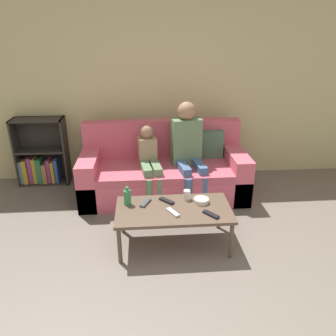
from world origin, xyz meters
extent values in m
cube|color=beige|center=(0.00, 2.95, 1.30)|extent=(12.00, 0.06, 2.60)
cube|color=#DB5B70|center=(-0.11, 2.27, 0.16)|extent=(2.06, 0.89, 0.33)
cube|color=#C95467|center=(-0.11, 2.18, 0.38)|extent=(1.62, 0.71, 0.10)
cube|color=#DB5B70|center=(-0.11, 2.62, 0.66)|extent=(2.06, 0.18, 0.48)
cube|color=#DB5B70|center=(-1.03, 2.27, 0.29)|extent=(0.22, 0.89, 0.59)
cube|color=#DB5B70|center=(0.81, 2.27, 0.29)|extent=(0.22, 0.89, 0.59)
cube|color=#4C7556|center=(0.50, 2.47, 0.61)|extent=(0.36, 0.12, 0.36)
cube|color=#332D28|center=(-2.07, 2.77, 0.46)|extent=(0.02, 0.28, 0.92)
cube|color=#332D28|center=(-1.42, 2.77, 0.46)|extent=(0.02, 0.28, 0.92)
cube|color=#332D28|center=(-1.75, 2.90, 0.46)|extent=(0.67, 0.02, 0.92)
cube|color=#332D28|center=(-1.75, 2.77, 0.01)|extent=(0.67, 0.28, 0.02)
cube|color=#332D28|center=(-1.75, 2.77, 0.48)|extent=(0.63, 0.28, 0.02)
cube|color=#332D28|center=(-1.75, 2.77, 0.91)|extent=(0.67, 0.28, 0.02)
cube|color=#6699A8|center=(-2.04, 2.76, 0.18)|extent=(0.04, 0.19, 0.32)
cube|color=gold|center=(-1.99, 2.77, 0.19)|extent=(0.06, 0.22, 0.33)
cube|color=#993D84|center=(-1.92, 2.76, 0.21)|extent=(0.05, 0.18, 0.37)
cube|color=gold|center=(-1.87, 2.76, 0.20)|extent=(0.05, 0.18, 0.35)
cube|color=#2D7A4C|center=(-1.80, 2.76, 0.20)|extent=(0.07, 0.20, 0.35)
cube|color=#B77542|center=(-1.73, 2.77, 0.16)|extent=(0.06, 0.23, 0.27)
cube|color=#993D84|center=(-1.68, 2.76, 0.19)|extent=(0.05, 0.18, 0.33)
cube|color=gold|center=(-1.62, 2.76, 0.17)|extent=(0.04, 0.20, 0.30)
cube|color=#33519E|center=(-1.57, 2.77, 0.19)|extent=(0.04, 0.23, 0.34)
cylinder|color=brown|center=(-0.61, 0.94, 0.19)|extent=(0.04, 0.04, 0.38)
cylinder|color=brown|center=(0.43, 0.94, 0.19)|extent=(0.04, 0.04, 0.38)
cylinder|color=brown|center=(-0.61, 1.44, 0.19)|extent=(0.04, 0.04, 0.38)
cylinder|color=brown|center=(0.43, 1.44, 0.19)|extent=(0.04, 0.04, 0.38)
cube|color=brown|center=(-0.09, 1.19, 0.39)|extent=(1.11, 0.58, 0.03)
cylinder|color=#476693|center=(0.14, 1.83, 0.21)|extent=(0.10, 0.10, 0.43)
cylinder|color=#476693|center=(0.34, 1.86, 0.21)|extent=(0.10, 0.10, 0.43)
cube|color=#476693|center=(0.11, 2.06, 0.47)|extent=(0.16, 0.41, 0.09)
cube|color=#476693|center=(0.30, 2.09, 0.47)|extent=(0.16, 0.41, 0.09)
cube|color=#66845B|center=(0.17, 2.30, 0.71)|extent=(0.39, 0.25, 0.57)
sphere|color=#A87A5B|center=(0.17, 2.30, 1.10)|extent=(0.22, 0.22, 0.22)
cylinder|color=#66845B|center=(-0.31, 1.84, 0.21)|extent=(0.10, 0.10, 0.43)
cylinder|color=#66845B|center=(-0.19, 1.86, 0.21)|extent=(0.10, 0.10, 0.43)
cube|color=#66845B|center=(-0.34, 2.07, 0.47)|extent=(0.15, 0.40, 0.09)
cube|color=#66845B|center=(-0.22, 2.09, 0.47)|extent=(0.15, 0.40, 0.09)
cube|color=#9E8966|center=(-0.32, 2.32, 0.60)|extent=(0.25, 0.23, 0.35)
sphere|color=#A87A5B|center=(-0.32, 2.32, 0.85)|extent=(0.17, 0.17, 0.17)
cylinder|color=silver|center=(0.06, 1.37, 0.46)|extent=(0.07, 0.07, 0.10)
cube|color=#47474C|center=(-0.36, 1.31, 0.42)|extent=(0.12, 0.17, 0.02)
cube|color=black|center=(-0.15, 1.33, 0.42)|extent=(0.15, 0.16, 0.02)
cube|color=black|center=(0.24, 1.04, 0.42)|extent=(0.14, 0.16, 0.02)
cube|color=#B7B7BC|center=(-0.11, 1.10, 0.42)|extent=(0.12, 0.17, 0.02)
cylinder|color=beige|center=(0.20, 1.29, 0.43)|extent=(0.15, 0.15, 0.05)
cylinder|color=#33844C|center=(-0.53, 1.31, 0.48)|extent=(0.07, 0.07, 0.15)
cylinder|color=#33844C|center=(-0.53, 1.31, 0.58)|extent=(0.03, 0.03, 0.04)
camera|label=1|loc=(-0.36, -1.54, 2.01)|focal=35.00mm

